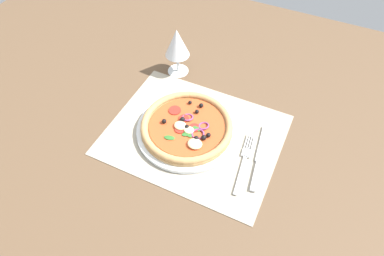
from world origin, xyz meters
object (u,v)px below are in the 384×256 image
Objects in this scene: knife at (260,156)px; wine_glass at (177,44)px; fork at (245,160)px; plate at (187,130)px; pizza at (187,126)px.

wine_glass reaches higher than knife.
wine_glass reaches higher than fork.
fork is at bearing 123.03° from knife.
plate reaches higher than fork.
wine_glass is (-29.92, 22.80, 9.43)cm from fork.
knife is at bearing -56.21° from fork.
plate is 1.31× the size of knife.
pizza is 1.19× the size of knife.
fork is 38.78cm from wine_glass.
knife is at bearing -31.33° from wine_glass.
plate is 16.96cm from fork.
knife is at bearing 1.35° from plate.
wine_glass is at bearing 45.60° from fork.
wine_glass reaches higher than plate.
knife is (19.87, 0.51, -1.91)cm from pizza.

